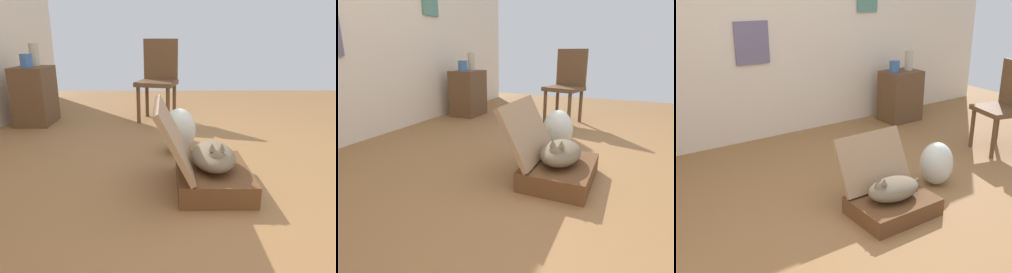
% 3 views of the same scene
% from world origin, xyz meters
% --- Properties ---
extents(ground_plane, '(7.68, 7.68, 0.00)m').
position_xyz_m(ground_plane, '(0.00, 0.00, 0.00)').
color(ground_plane, olive).
rests_on(ground_plane, ground).
extents(suitcase_base, '(0.63, 0.47, 0.14)m').
position_xyz_m(suitcase_base, '(-0.21, 0.04, 0.07)').
color(suitcase_base, brown).
rests_on(suitcase_base, ground).
extents(suitcase_lid, '(0.63, 0.25, 0.43)m').
position_xyz_m(suitcase_lid, '(-0.21, 0.30, 0.36)').
color(suitcase_lid, '#9B7756').
rests_on(suitcase_lid, suitcase_base).
extents(cat, '(0.52, 0.28, 0.21)m').
position_xyz_m(cat, '(-0.21, 0.04, 0.22)').
color(cat, brown).
rests_on(cat, suitcase_base).
extents(plastic_bag_white, '(0.30, 0.28, 0.39)m').
position_xyz_m(plastic_bag_white, '(0.46, 0.24, 0.19)').
color(plastic_bag_white, silver).
rests_on(plastic_bag_white, ground).
extents(side_table, '(0.48, 0.37, 0.65)m').
position_xyz_m(side_table, '(1.45, 1.85, 0.33)').
color(side_table, brown).
rests_on(side_table, ground).
extents(vase_tall, '(0.13, 0.13, 0.14)m').
position_xyz_m(vase_tall, '(1.33, 1.85, 0.73)').
color(vase_tall, '#38609E').
rests_on(vase_tall, side_table).
extents(vase_short, '(0.11, 0.11, 0.25)m').
position_xyz_m(vase_short, '(1.57, 1.85, 0.78)').
color(vase_short, '#B7AD99').
rests_on(vase_short, side_table).
extents(chair, '(0.51, 0.53, 0.95)m').
position_xyz_m(chair, '(1.64, 0.44, 0.52)').
color(chair, brown).
rests_on(chair, ground).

